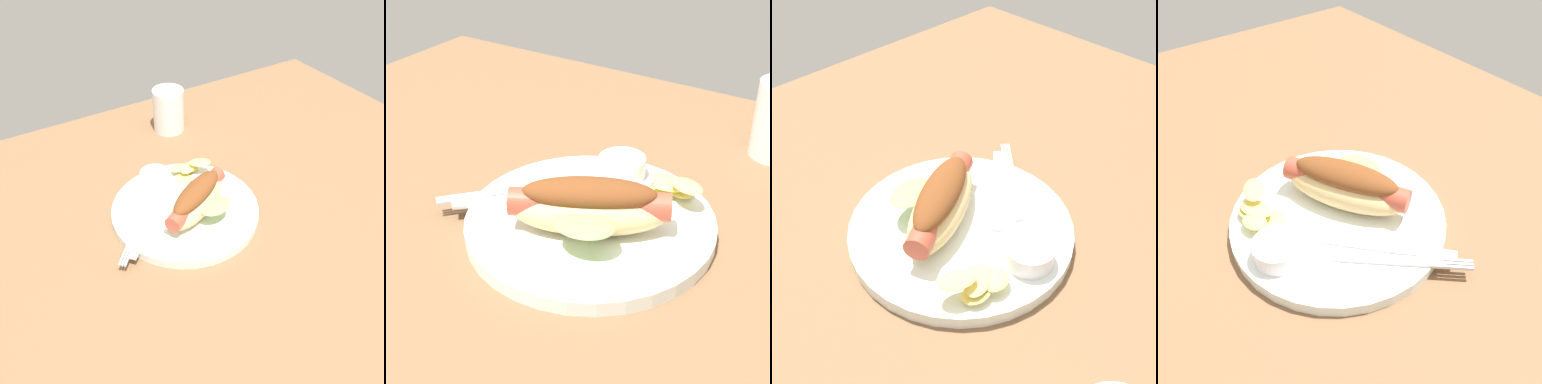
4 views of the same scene
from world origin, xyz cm
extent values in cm
cube|color=brown|center=(0.00, 0.00, -0.90)|extent=(120.00, 90.00, 1.80)
cylinder|color=white|center=(-3.93, 2.85, 0.80)|extent=(26.11, 26.11, 1.60)
ellipsoid|color=#DBB77A|center=(-2.83, 0.80, 3.88)|extent=(16.45, 12.43, 4.55)
cylinder|color=#B24733|center=(-2.83, 0.80, 4.67)|extent=(15.38, 10.09, 2.90)
ellipsoid|color=brown|center=(-2.83, 0.80, 5.98)|extent=(13.71, 10.07, 2.89)
ellipsoid|color=#7FC65B|center=(-1.34, -2.53, 4.79)|extent=(6.79, 5.58, 0.82)
cylinder|color=white|center=(-5.24, 11.95, 2.78)|extent=(5.40, 5.40, 2.36)
cube|color=silver|center=(-13.08, 2.79, 1.80)|extent=(8.86, 9.59, 0.40)
cube|color=silver|center=(-18.47, -2.49, 1.80)|extent=(2.37, 2.57, 0.40)
cube|color=silver|center=(-18.14, -2.79, 1.80)|extent=(2.37, 2.57, 0.40)
cube|color=silver|center=(-17.81, -3.09, 1.80)|extent=(2.37, 2.57, 0.40)
cube|color=silver|center=(-11.74, 1.58, 1.78)|extent=(12.20, 11.13, 0.36)
ellipsoid|color=#E2CF66|center=(0.45, 9.92, 1.85)|extent=(3.97, 4.24, 0.50)
ellipsoid|color=#E2CF66|center=(2.32, 11.42, 2.40)|extent=(3.57, 2.93, 1.06)
ellipsoid|color=#E2CF66|center=(0.14, 11.96, 2.89)|extent=(3.69, 3.06, 0.64)
ellipsoid|color=#E2CF66|center=(1.58, 10.85, 3.06)|extent=(4.94, 4.19, 0.58)
ellipsoid|color=#E2CF66|center=(3.59, 9.88, 4.16)|extent=(4.82, 4.12, 0.64)
camera|label=1|loc=(-32.81, -46.68, 52.73)|focal=40.38mm
camera|label=2|loc=(21.93, -40.02, 36.47)|focal=54.76mm
camera|label=3|loc=(24.64, 32.30, 42.05)|focal=46.25mm
camera|label=4|loc=(-32.52, 23.14, 37.38)|focal=38.29mm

